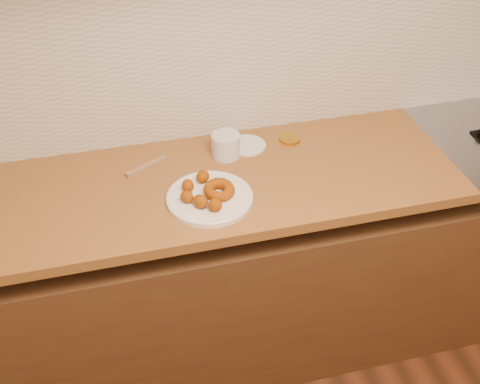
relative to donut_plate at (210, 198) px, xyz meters
The scene contains 11 objects.
wall_back 0.73m from the donut_plate, 46.12° to the left, with size 4.00×0.02×2.70m, color #C8B294.
base_cabinet 0.67m from the donut_plate, 15.50° to the left, with size 3.60×0.60×0.77m, color #4F3317.
butcher_block 0.27m from the donut_plate, 155.14° to the left, with size 2.30×0.62×0.04m, color brown.
backsplash 0.65m from the donut_plate, 45.29° to the left, with size 3.60×0.02×0.60m, color beige.
donut_plate is the anchor object (origin of this frame).
ring_donut 0.04m from the donut_plate, ahead, with size 0.11×0.11×0.04m, color #8D3E00.
fried_dough_chunks 0.05m from the donut_plate, behind, with size 0.14×0.22×0.04m.
plastic_tub 0.27m from the donut_plate, 65.11° to the left, with size 0.11×0.11×0.09m, color silver.
tub_lid 0.35m from the donut_plate, 54.13° to the left, with size 0.14×0.14×0.01m, color silver.
brass_jar_lid 0.47m from the donut_plate, 36.97° to the left, with size 0.08×0.08×0.01m, color #BE901D.
wooden_utensil 0.30m from the donut_plate, 127.03° to the left, with size 0.17×0.02×0.01m, color #8E6947.
Camera 1 is at (-0.70, 0.02, 2.16)m, focal length 45.00 mm.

